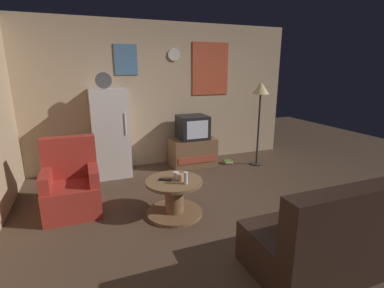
# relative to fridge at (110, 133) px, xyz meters

# --- Properties ---
(ground_plane) EXTENTS (12.00, 12.00, 0.00)m
(ground_plane) POSITION_rel_fridge_xyz_m (1.06, -2.09, -0.75)
(ground_plane) COLOR #4C3828
(wall_with_art) EXTENTS (5.20, 0.12, 2.65)m
(wall_with_art) POSITION_rel_fridge_xyz_m (1.07, 0.36, 0.58)
(wall_with_art) COLOR tan
(wall_with_art) RESTS_ON ground_plane
(fridge) EXTENTS (0.60, 0.62, 1.77)m
(fridge) POSITION_rel_fridge_xyz_m (0.00, 0.00, 0.00)
(fridge) COLOR silver
(fridge) RESTS_ON ground_plane
(tv_stand) EXTENTS (0.84, 0.53, 0.53)m
(tv_stand) POSITION_rel_fridge_xyz_m (1.50, -0.06, -0.49)
(tv_stand) COLOR brown
(tv_stand) RESTS_ON ground_plane
(crt_tv) EXTENTS (0.54, 0.51, 0.44)m
(crt_tv) POSITION_rel_fridge_xyz_m (1.50, -0.06, -0.00)
(crt_tv) COLOR black
(crt_tv) RESTS_ON tv_stand
(standing_lamp) EXTENTS (0.32, 0.32, 1.59)m
(standing_lamp) POSITION_rel_fridge_xyz_m (2.69, -0.47, 0.60)
(standing_lamp) COLOR #332D28
(standing_lamp) RESTS_ON ground_plane
(coffee_table) EXTENTS (0.72, 0.72, 0.47)m
(coffee_table) POSITION_rel_fridge_xyz_m (0.58, -1.77, -0.52)
(coffee_table) COLOR brown
(coffee_table) RESTS_ON ground_plane
(wine_glass) EXTENTS (0.05, 0.05, 0.15)m
(wine_glass) POSITION_rel_fridge_xyz_m (0.68, -1.93, -0.21)
(wine_glass) COLOR silver
(wine_glass) RESTS_ON coffee_table
(mug_ceramic_white) EXTENTS (0.08, 0.08, 0.09)m
(mug_ceramic_white) POSITION_rel_fridge_xyz_m (0.63, -1.73, -0.24)
(mug_ceramic_white) COLOR silver
(mug_ceramic_white) RESTS_ON coffee_table
(mug_ceramic_tan) EXTENTS (0.08, 0.08, 0.09)m
(mug_ceramic_tan) POSITION_rel_fridge_xyz_m (0.65, -1.82, -0.24)
(mug_ceramic_tan) COLOR tan
(mug_ceramic_tan) RESTS_ON coffee_table
(remote_control) EXTENTS (0.15, 0.12, 0.02)m
(remote_control) POSITION_rel_fridge_xyz_m (0.47, -1.73, -0.28)
(remote_control) COLOR black
(remote_control) RESTS_ON coffee_table
(armchair) EXTENTS (0.68, 0.68, 0.96)m
(armchair) POSITION_rel_fridge_xyz_m (-0.63, -1.18, -0.42)
(armchair) COLOR #A52D23
(armchair) RESTS_ON ground_plane
(couch) EXTENTS (1.70, 0.80, 0.92)m
(couch) POSITION_rel_fridge_xyz_m (1.74, -3.28, -0.44)
(couch) COLOR black
(couch) RESTS_ON ground_plane
(book_stack) EXTENTS (0.21, 0.17, 0.07)m
(book_stack) POSITION_rel_fridge_xyz_m (2.19, -0.22, -0.72)
(book_stack) COLOR #916E64
(book_stack) RESTS_ON ground_plane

